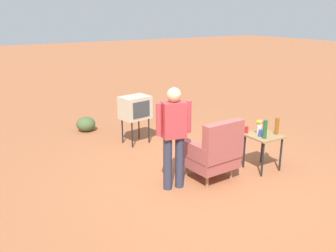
% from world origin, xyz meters
% --- Properties ---
extents(ground_plane, '(60.00, 60.00, 0.00)m').
position_xyz_m(ground_plane, '(0.00, 0.00, 0.00)').
color(ground_plane, '#A05B38').
extents(armchair, '(0.82, 0.82, 1.06)m').
position_xyz_m(armchair, '(-0.17, -0.03, 0.50)').
color(armchair, '#937047').
rests_on(armchair, ground).
extents(side_table, '(0.56, 0.56, 0.65)m').
position_xyz_m(side_table, '(-1.19, 0.10, 0.55)').
color(side_table, black).
rests_on(side_table, ground).
extents(tv_on_stand, '(0.66, 0.53, 1.03)m').
position_xyz_m(tv_on_stand, '(0.10, -2.33, 0.78)').
color(tv_on_stand, black).
rests_on(tv_on_stand, ground).
extents(person_standing, '(0.56, 0.29, 1.64)m').
position_xyz_m(person_standing, '(0.56, -0.12, 0.94)').
color(person_standing, '#2D3347').
rests_on(person_standing, ground).
extents(soda_can_red, '(0.07, 0.07, 0.12)m').
position_xyz_m(soda_can_red, '(-0.99, -0.13, 0.71)').
color(soda_can_red, red).
rests_on(soda_can_red, side_table).
extents(soda_can_blue, '(0.07, 0.07, 0.12)m').
position_xyz_m(soda_can_blue, '(-1.06, 0.13, 0.71)').
color(soda_can_blue, blue).
rests_on(soda_can_blue, side_table).
extents(bottle_tall_amber, '(0.07, 0.07, 0.30)m').
position_xyz_m(bottle_tall_amber, '(-1.39, 0.20, 0.80)').
color(bottle_tall_amber, brown).
rests_on(bottle_tall_amber, side_table).
extents(bottle_wine_green, '(0.07, 0.07, 0.32)m').
position_xyz_m(bottle_wine_green, '(-1.06, 0.24, 0.81)').
color(bottle_wine_green, '#1E5623').
rests_on(bottle_wine_green, side_table).
extents(flower_vase, '(0.14, 0.10, 0.27)m').
position_xyz_m(flower_vase, '(-1.13, 0.04, 0.80)').
color(flower_vase, silver).
rests_on(flower_vase, side_table).
extents(shrub_mid, '(0.45, 0.45, 0.35)m').
position_xyz_m(shrub_mid, '(0.74, -3.69, 0.17)').
color(shrub_mid, '#475B33').
rests_on(shrub_mid, ground).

